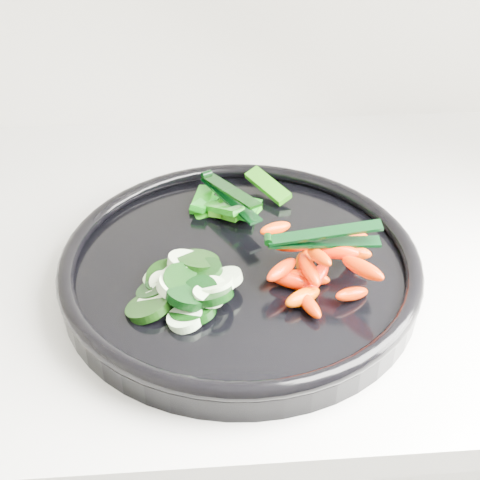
{
  "coord_description": "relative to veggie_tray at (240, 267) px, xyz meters",
  "views": [
    {
      "loc": [
        -0.65,
        1.07,
        1.39
      ],
      "look_at": [
        -0.61,
        1.62,
        0.99
      ],
      "focal_mm": 50.0,
      "sensor_mm": 36.0,
      "label": 1
    }
  ],
  "objects": [
    {
      "name": "cucumber_pile",
      "position": [
        -0.06,
        -0.04,
        0.01
      ],
      "size": [
        0.12,
        0.13,
        0.04
      ],
      "color": "black",
      "rests_on": "veggie_tray"
    },
    {
      "name": "tong_pepper",
      "position": [
        -0.01,
        0.1,
        0.03
      ],
      "size": [
        0.06,
        0.11,
        0.02
      ],
      "color": "black",
      "rests_on": "pepper_pile"
    },
    {
      "name": "tong_carrot",
      "position": [
        0.08,
        -0.03,
        0.05
      ],
      "size": [
        0.11,
        0.02,
        0.02
      ],
      "color": "black",
      "rests_on": "carrot_pile"
    },
    {
      "name": "carrot_pile",
      "position": [
        0.08,
        -0.03,
        0.02
      ],
      "size": [
        0.12,
        0.14,
        0.05
      ],
      "color": "#F62700",
      "rests_on": "veggie_tray"
    },
    {
      "name": "veggie_tray",
      "position": [
        0.0,
        0.0,
        0.0
      ],
      "size": [
        0.49,
        0.49,
        0.04
      ],
      "color": "black",
      "rests_on": "counter"
    },
    {
      "name": "pepper_pile",
      "position": [
        -0.0,
        0.1,
        0.01
      ],
      "size": [
        0.12,
        0.1,
        0.03
      ],
      "color": "#1F690A",
      "rests_on": "veggie_tray"
    }
  ]
}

